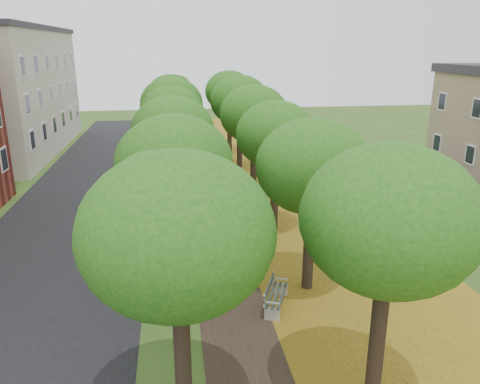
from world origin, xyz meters
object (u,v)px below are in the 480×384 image
object	(u,v)px
car_red	(407,193)
car_white	(378,176)
car_grey	(397,186)
car_silver	(451,217)
bench	(275,295)

from	to	relation	value
car_red	car_white	distance (m)	3.99
car_red	car_grey	distance (m)	1.25
car_silver	car_red	bearing A→B (deg)	-2.97
car_grey	car_white	distance (m)	2.75
bench	car_silver	distance (m)	11.57
bench	car_grey	size ratio (longest dim) A/B	0.37
car_silver	bench	bearing A→B (deg)	114.35
car_silver	car_white	world-z (taller)	car_silver
bench	car_white	size ratio (longest dim) A/B	0.43
car_white	car_grey	bearing A→B (deg)	166.95
bench	car_red	size ratio (longest dim) A/B	0.47
car_grey	car_white	bearing A→B (deg)	-2.46
bench	car_silver	world-z (taller)	car_silver
bench	car_white	world-z (taller)	car_white
car_silver	car_red	size ratio (longest dim) A/B	1.02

